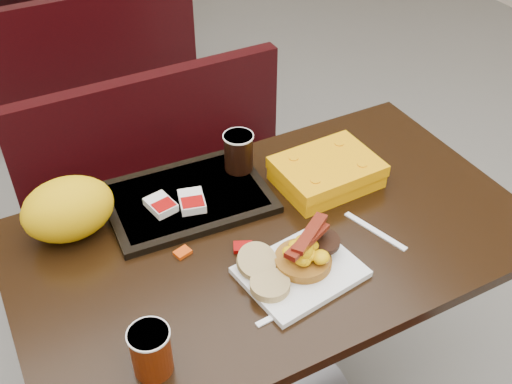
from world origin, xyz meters
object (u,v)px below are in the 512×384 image
table_near (272,333)px  table_far (48,1)px  platter (301,272)px  fork (277,315)px  clamshell (327,172)px  pancake_stack (303,259)px  hashbrown_sleeve_right (192,201)px  knife (375,231)px  coffee_cup_far (239,152)px  bench_near_n (175,193)px  bench_far_s (82,54)px  coffee_cup_near (151,351)px  paper_bag (68,209)px  tray (187,197)px  hashbrown_sleeve_left (161,205)px

table_near → table_far: (0.00, 2.60, 0.00)m
table_near → platter: (-0.01, -0.14, 0.38)m
fork → clamshell: 0.46m
pancake_stack → hashbrown_sleeve_right: bearing=115.4°
table_near → fork: 0.45m
knife → coffee_cup_far: bearing=-168.8°
bench_near_n → bench_far_s: same height
bench_far_s → coffee_cup_near: (-0.38, -2.12, 0.44)m
pancake_stack → clamshell: 0.31m
fork → coffee_cup_near: bearing=175.4°
hashbrown_sleeve_right → paper_bag: paper_bag is taller
pancake_stack → bench_near_n: bearing=90.1°
table_far → tray: 2.43m
table_near → paper_bag: (-0.41, 0.22, 0.45)m
table_far → pancake_stack: size_ratio=9.55×
table_near → fork: size_ratio=8.83×
platter → paper_bag: (-0.40, 0.36, 0.07)m
tray → hashbrown_sleeve_left: bearing=-163.7°
coffee_cup_far → coffee_cup_near: bearing=-131.6°
bench_near_n → bench_far_s: bearing=90.0°
pancake_stack → paper_bag: paper_bag is taller
bench_far_s → paper_bag: size_ratio=4.75×
table_near → hashbrown_sleeve_left: hashbrown_sleeve_left is taller
knife → clamshell: 0.21m
table_far → clamshell: (0.21, -2.50, 0.41)m
fork → hashbrown_sleeve_left: bearing=98.3°
table_near → coffee_cup_near: 0.61m
bench_far_s → clamshell: clamshell is taller
bench_near_n → hashbrown_sleeve_left: bearing=-112.0°
pancake_stack → tray: pancake_stack is taller
paper_bag → clamshell: bearing=-10.6°
table_near → pancake_stack: pancake_stack is taller
bench_near_n → pancake_stack: pancake_stack is taller
tray → paper_bag: bearing=-180.0°
knife → clamshell: bearing=164.1°
coffee_cup_near → hashbrown_sleeve_right: (0.24, 0.38, -0.02)m
fork → hashbrown_sleeve_left: size_ratio=1.81×
hashbrown_sleeve_right → clamshell: (0.35, -0.06, 0.00)m
bench_far_s → paper_bag: 1.79m
bench_near_n → coffee_cup_far: size_ratio=9.86×
table_far → coffee_cup_near: size_ratio=11.56×
fork → coffee_cup_far: bearing=67.9°
bench_far_s → hashbrown_sleeve_left: hashbrown_sleeve_left is taller
table_far → fork: size_ratio=8.83×
bench_near_n → tray: bearing=-105.0°
table_near → clamshell: clamshell is taller
fork → clamshell: size_ratio=0.54×
coffee_cup_near → pancake_stack: bearing=13.5°
coffee_cup_far → fork: bearing=-107.4°
hashbrown_sleeve_left → hashbrown_sleeve_right: 0.07m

